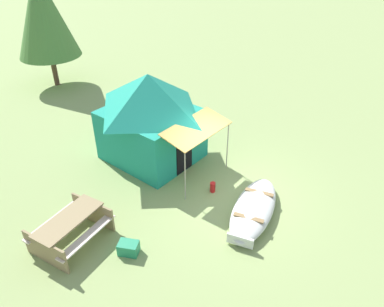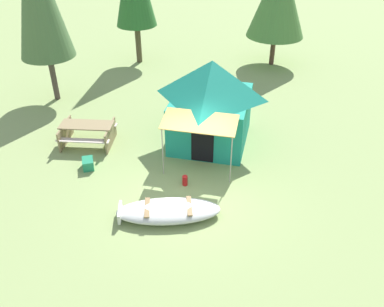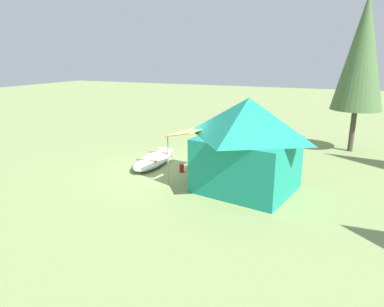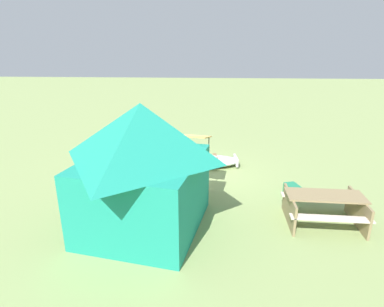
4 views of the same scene
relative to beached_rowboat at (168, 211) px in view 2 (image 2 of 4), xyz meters
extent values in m
plane|color=#869B5C|center=(0.63, 1.22, -0.21)|extent=(80.00, 80.00, 0.00)
ellipsoid|color=silver|center=(0.01, 0.00, -0.01)|extent=(3.07, 1.42, 0.40)
ellipsoid|color=#474846|center=(0.01, 0.00, 0.02)|extent=(2.82, 1.26, 0.15)
cube|color=olive|center=(0.60, 0.06, 0.15)|extent=(0.23, 0.85, 0.04)
cube|color=olive|center=(-0.58, -0.06, 0.15)|extent=(0.23, 0.85, 0.04)
cube|color=silver|center=(-1.35, -0.14, 0.01)|extent=(0.15, 0.71, 0.31)
cube|color=#1B8E78|center=(1.17, 4.25, 0.69)|extent=(3.09, 3.34, 1.79)
pyramid|color=#1B8E78|center=(1.17, 4.25, 2.23)|extent=(3.33, 3.61, 1.29)
cube|color=black|center=(0.90, 2.80, 0.54)|extent=(0.75, 0.17, 1.43)
cube|color=tan|center=(0.81, 2.29, 1.63)|extent=(2.49, 1.43, 0.26)
cylinder|color=gray|center=(1.81, 1.67, 0.64)|extent=(0.04, 0.04, 1.70)
cylinder|color=gray|center=(-0.34, 2.06, 0.64)|extent=(0.04, 0.04, 1.70)
cube|color=#8B7651|center=(-3.28, 3.83, 0.56)|extent=(1.90, 0.79, 0.04)
cube|color=beige|center=(-3.30, 3.24, 0.26)|extent=(1.89, 0.31, 0.04)
cube|color=beige|center=(-3.26, 4.41, 0.26)|extent=(1.89, 0.31, 0.04)
cube|color=#8B7651|center=(-4.12, 3.85, 0.17)|extent=(0.10, 1.44, 0.75)
cube|color=#8B7651|center=(-2.44, 3.80, 0.17)|extent=(0.10, 1.44, 0.75)
cube|color=#208157|center=(-2.90, 2.27, -0.04)|extent=(0.49, 0.59, 0.34)
cylinder|color=red|center=(0.39, 1.50, -0.05)|extent=(0.19, 0.19, 0.33)
cylinder|color=#4A3D36|center=(-5.64, 7.46, 0.77)|extent=(0.24, 0.24, 1.97)
cylinder|color=#4D422C|center=(-2.69, 12.14, 0.77)|extent=(0.29, 0.29, 1.96)
cylinder|color=brown|center=(4.33, 12.15, 0.54)|extent=(0.25, 0.25, 1.50)
camera|label=1|loc=(-8.00, -2.37, 7.19)|focal=35.14mm
camera|label=2|loc=(1.09, -8.73, 7.74)|focal=38.19mm
camera|label=3|loc=(11.82, 7.00, 4.12)|focal=32.25mm
camera|label=4|loc=(-0.46, 10.99, 4.00)|focal=28.97mm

